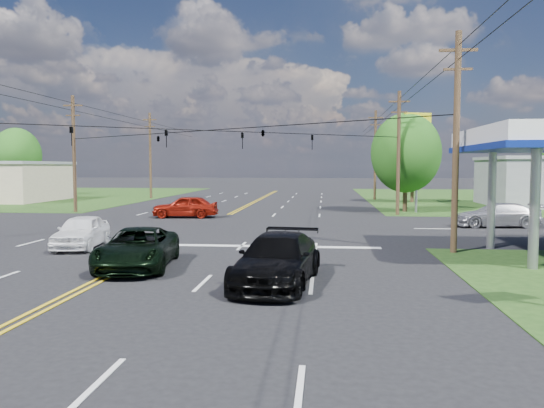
# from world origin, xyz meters

# --- Properties ---
(ground) EXTENTS (280.00, 280.00, 0.00)m
(ground) POSITION_xyz_m (0.00, 12.00, 0.00)
(ground) COLOR black
(ground) RESTS_ON ground
(stop_bar) EXTENTS (10.00, 0.50, 0.02)m
(stop_bar) POSITION_xyz_m (5.00, 4.00, 0.00)
(stop_bar) COLOR silver
(stop_bar) RESTS_ON ground
(pole_se) EXTENTS (1.60, 0.28, 9.50)m
(pole_se) POSITION_xyz_m (13.00, 3.00, 4.92)
(pole_se) COLOR #3E2C1A
(pole_se) RESTS_ON ground
(pole_nw) EXTENTS (1.60, 0.28, 9.50)m
(pole_nw) POSITION_xyz_m (-13.00, 21.00, 4.92)
(pole_nw) COLOR #3E2C1A
(pole_nw) RESTS_ON ground
(pole_ne) EXTENTS (1.60, 0.28, 9.50)m
(pole_ne) POSITION_xyz_m (13.00, 21.00, 4.92)
(pole_ne) COLOR #3E2C1A
(pole_ne) RESTS_ON ground
(pole_left_far) EXTENTS (1.60, 0.28, 10.00)m
(pole_left_far) POSITION_xyz_m (-13.00, 40.00, 5.17)
(pole_left_far) COLOR #3E2C1A
(pole_left_far) RESTS_ON ground
(pole_right_far) EXTENTS (1.60, 0.28, 10.00)m
(pole_right_far) POSITION_xyz_m (13.00, 40.00, 5.17)
(pole_right_far) COLOR #3E2C1A
(pole_right_far) RESTS_ON ground
(span_wire_signals) EXTENTS (26.00, 18.00, 1.13)m
(span_wire_signals) POSITION_xyz_m (0.00, 12.00, 6.00)
(span_wire_signals) COLOR black
(span_wire_signals) RESTS_ON ground
(power_lines) EXTENTS (26.04, 100.00, 0.64)m
(power_lines) POSITION_xyz_m (0.00, 10.00, 8.60)
(power_lines) COLOR black
(power_lines) RESTS_ON ground
(tree_right_a) EXTENTS (5.70, 5.70, 8.18)m
(tree_right_a) POSITION_xyz_m (14.00, 24.00, 4.87)
(tree_right_a) COLOR #3E2C1A
(tree_right_a) RESTS_ON ground
(tree_right_b) EXTENTS (4.94, 4.94, 7.09)m
(tree_right_b) POSITION_xyz_m (16.50, 36.00, 4.22)
(tree_right_b) COLOR #3E2C1A
(tree_right_b) RESTS_ON ground
(tree_far_l) EXTENTS (6.08, 6.08, 8.72)m
(tree_far_l) POSITION_xyz_m (-32.00, 44.00, 5.19)
(tree_far_l) COLOR #3E2C1A
(tree_far_l) RESTS_ON ground
(pickup_dkgreen) EXTENTS (3.14, 5.60, 1.48)m
(pickup_dkgreen) POSITION_xyz_m (0.50, -1.67, 0.74)
(pickup_dkgreen) COLOR black
(pickup_dkgreen) RESTS_ON ground
(suv_black) EXTENTS (2.90, 5.76, 1.60)m
(suv_black) POSITION_xyz_m (5.91, -3.90, 0.80)
(suv_black) COLOR black
(suv_black) RESTS_ON ground
(pickup_white) EXTENTS (2.39, 4.65, 1.51)m
(pickup_white) POSITION_xyz_m (-3.84, 2.86, 0.76)
(pickup_white) COLOR white
(pickup_white) RESTS_ON ground
(sedan_red) EXTENTS (4.92, 2.32, 1.63)m
(sedan_red) POSITION_xyz_m (-2.83, 17.50, 0.81)
(sedan_red) COLOR maroon
(sedan_red) RESTS_ON ground
(sedan_far) EXTENTS (5.28, 2.38, 1.50)m
(sedan_far) POSITION_xyz_m (18.06, 13.50, 0.75)
(sedan_far) COLOR #B7B6BB
(sedan_far) RESTS_ON ground
(polesign_ne) EXTENTS (2.22, 0.82, 8.11)m
(polesign_ne) POSITION_xyz_m (14.79, 23.37, 6.33)
(polesign_ne) COLOR #A5A5AA
(polesign_ne) RESTS_ON ground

